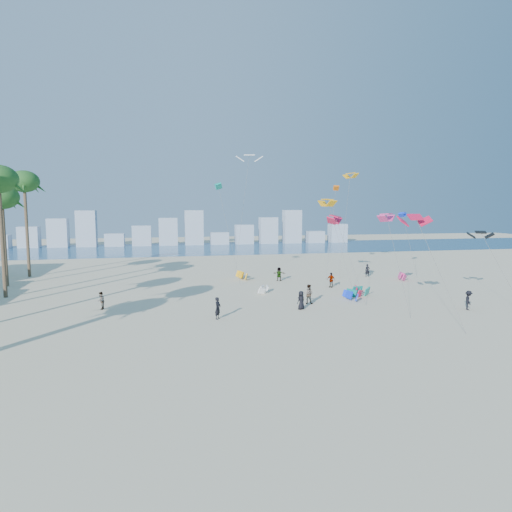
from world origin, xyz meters
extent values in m
plane|color=beige|center=(0.00, 0.00, 0.00)|extent=(220.00, 220.00, 0.00)
plane|color=navy|center=(0.00, 72.00, 0.01)|extent=(220.00, 220.00, 0.00)
imported|color=black|center=(-1.56, 9.75, 0.92)|extent=(0.74, 0.80, 1.84)
imported|color=gray|center=(7.71, 13.79, 0.94)|extent=(1.15, 1.07, 1.88)
imported|color=black|center=(6.29, 11.64, 0.85)|extent=(0.99, 0.88, 1.70)
imported|color=gray|center=(13.03, 21.44, 0.87)|extent=(0.99, 1.04, 1.74)
imported|color=black|center=(21.09, 8.33, 0.88)|extent=(1.11, 1.31, 1.76)
imported|color=gray|center=(8.28, 27.04, 0.87)|extent=(1.68, 1.13, 1.74)
imported|color=black|center=(20.69, 27.81, 0.84)|extent=(0.69, 0.53, 1.68)
imported|color=gray|center=(-11.58, 15.30, 0.81)|extent=(0.63, 0.80, 1.63)
cylinder|color=#595959|center=(12.01, 13.95, 4.18)|extent=(1.74, 3.95, 8.37)
cylinder|color=#595959|center=(14.04, 21.54, 5.08)|extent=(1.68, 4.06, 10.16)
cylinder|color=#595959|center=(14.63, 9.59, 4.31)|extent=(0.54, 5.75, 8.64)
cylinder|color=#595959|center=(1.89, 26.74, 6.07)|extent=(2.17, 4.03, 12.14)
cylinder|color=#595959|center=(16.19, 29.65, 6.08)|extent=(2.70, 3.80, 12.16)
cylinder|color=#595959|center=(24.62, 8.59, 3.44)|extent=(1.26, 4.61, 6.90)
cylinder|color=#595959|center=(4.70, 33.28, 8.21)|extent=(2.70, 3.46, 16.44)
cylinder|color=#595959|center=(26.66, 27.67, 4.24)|extent=(0.19, 4.59, 8.50)
cylinder|color=#595959|center=(14.85, 3.73, 4.25)|extent=(2.02, 4.15, 8.52)
cylinder|color=#595959|center=(17.74, 28.81, 6.90)|extent=(2.72, 3.22, 13.81)
cylinder|color=brown|center=(-21.98, 23.00, 6.05)|extent=(0.40, 0.40, 12.09)
cylinder|color=brown|center=(-24.04, 30.00, 5.22)|extent=(0.40, 0.40, 10.44)
ellipsoid|color=#1D5320|center=(-24.04, 30.00, 10.44)|extent=(3.80, 3.80, 2.85)
cylinder|color=brown|center=(-23.52, 37.00, 6.30)|extent=(0.40, 0.40, 12.59)
ellipsoid|color=#1D5320|center=(-23.52, 37.00, 12.59)|extent=(3.80, 3.80, 2.85)
cube|color=#9EADBF|center=(-35.80, 82.00, 2.40)|extent=(4.40, 3.00, 4.80)
cube|color=#9EADBF|center=(-29.60, 82.00, 3.30)|extent=(4.40, 3.00, 6.60)
cube|color=#9EADBF|center=(-23.40, 82.00, 4.20)|extent=(4.40, 3.00, 8.40)
cube|color=#9EADBF|center=(-17.20, 82.00, 1.50)|extent=(4.40, 3.00, 3.00)
cube|color=#9EADBF|center=(-11.00, 82.00, 2.40)|extent=(4.40, 3.00, 4.80)
cube|color=#9EADBF|center=(-4.80, 82.00, 3.30)|extent=(4.40, 3.00, 6.60)
cube|color=#9EADBF|center=(1.40, 82.00, 4.20)|extent=(4.40, 3.00, 8.40)
cube|color=#9EADBF|center=(7.60, 82.00, 1.50)|extent=(4.40, 3.00, 3.00)
cube|color=#9EADBF|center=(13.80, 82.00, 2.40)|extent=(4.40, 3.00, 4.80)
cube|color=#9EADBF|center=(20.00, 82.00, 3.30)|extent=(4.40, 3.00, 6.60)
cube|color=#9EADBF|center=(26.20, 82.00, 4.20)|extent=(4.40, 3.00, 8.40)
cube|color=#9EADBF|center=(32.40, 82.00, 1.50)|extent=(4.40, 3.00, 3.00)
cube|color=#9EADBF|center=(38.60, 82.00, 2.40)|extent=(4.40, 3.00, 4.80)
camera|label=1|loc=(-5.81, -26.07, 9.36)|focal=30.91mm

